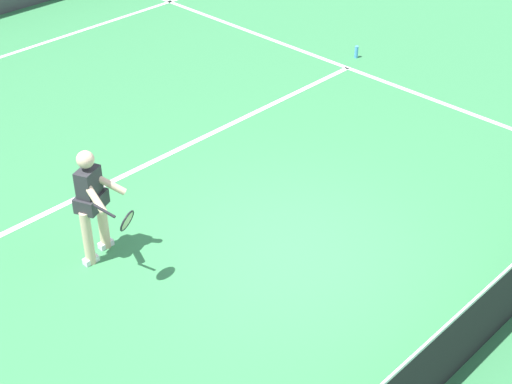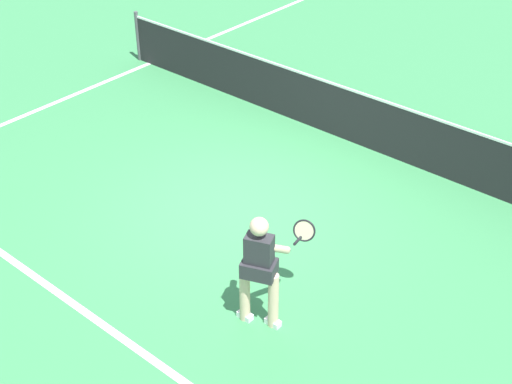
{
  "view_description": "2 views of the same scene",
  "coord_description": "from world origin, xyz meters",
  "views": [
    {
      "loc": [
        6.02,
        5.24,
        6.2
      ],
      "look_at": [
        0.52,
        -0.11,
        1.09
      ],
      "focal_mm": 53.9,
      "sensor_mm": 36.0,
      "label": 1
    },
    {
      "loc": [
        6.07,
        -6.73,
        6.29
      ],
      "look_at": [
        0.7,
        -0.45,
        0.8
      ],
      "focal_mm": 51.39,
      "sensor_mm": 36.0,
      "label": 2
    }
  ],
  "objects": [
    {
      "name": "ground_plane",
      "position": [
        0.0,
        0.0,
        0.0
      ],
      "size": [
        27.91,
        27.91,
        0.0
      ],
      "primitive_type": "plane",
      "color": "#38844C"
    },
    {
      "name": "service_line_marking",
      "position": [
        0.0,
        -2.98,
        0.0
      ],
      "size": [
        9.96,
        0.1,
        0.01
      ],
      "primitive_type": "cube",
      "color": "white",
      "rests_on": "ground"
    },
    {
      "name": "sideline_left_marking",
      "position": [
        -4.98,
        0.0,
        0.0
      ],
      "size": [
        0.1,
        19.47,
        0.01
      ],
      "primitive_type": "cube",
      "color": "white",
      "rests_on": "ground"
    },
    {
      "name": "court_net",
      "position": [
        0.0,
        2.73,
        0.49
      ],
      "size": [
        10.64,
        0.08,
        1.06
      ],
      "color": "#4C4C51",
      "rests_on": "ground"
    },
    {
      "name": "tennis_player",
      "position": [
        1.81,
        -1.67,
        0.85
      ],
      "size": [
        0.67,
        1.11,
        1.55
      ],
      "color": "beige",
      "rests_on": "ground"
    },
    {
      "name": "water_bottle",
      "position": [
        -5.48,
        -3.17,
        0.12
      ],
      "size": [
        0.07,
        0.07,
        0.24
      ],
      "primitive_type": "cylinder",
      "color": "#4C9EE5",
      "rests_on": "ground"
    }
  ]
}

